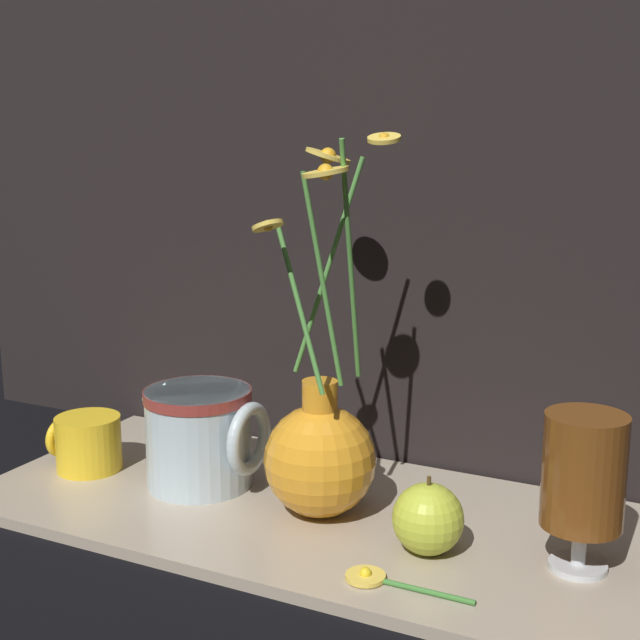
{
  "coord_description": "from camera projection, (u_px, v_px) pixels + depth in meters",
  "views": [
    {
      "loc": [
        0.39,
        -0.78,
        0.4
      ],
      "look_at": [
        0.0,
        0.0,
        0.21
      ],
      "focal_mm": 50.0,
      "sensor_mm": 36.0,
      "label": 1
    }
  ],
  "objects": [
    {
      "name": "ground_plane",
      "position": [
        318.0,
        519.0,
        0.93
      ],
      "size": [
        6.0,
        6.0,
        0.0
      ],
      "primitive_type": "plane",
      "color": "black"
    },
    {
      "name": "shelf",
      "position": [
        318.0,
        514.0,
        0.93
      ],
      "size": [
        0.74,
        0.33,
        0.01
      ],
      "color": "tan",
      "rests_on": "ground_plane"
    },
    {
      "name": "vase_with_flowers",
      "position": [
        320.0,
        450.0,
        0.91
      ],
      "size": [
        0.14,
        0.17,
        0.39
      ],
      "color": "orange",
      "rests_on": "shelf"
    },
    {
      "name": "yellow_mug",
      "position": [
        87.0,
        443.0,
        1.04
      ],
      "size": [
        0.09,
        0.08,
        0.06
      ],
      "color": "yellow",
      "rests_on": "shelf"
    },
    {
      "name": "ceramic_pitcher",
      "position": [
        202.0,
        432.0,
        0.99
      ],
      "size": [
        0.14,
        0.12,
        0.12
      ],
      "color": "silver",
      "rests_on": "shelf"
    },
    {
      "name": "tea_glass",
      "position": [
        584.0,
        474.0,
        0.78
      ],
      "size": [
        0.07,
        0.07,
        0.15
      ],
      "color": "silver",
      "rests_on": "shelf"
    },
    {
      "name": "orange_fruit",
      "position": [
        428.0,
        519.0,
        0.83
      ],
      "size": [
        0.07,
        0.07,
        0.08
      ],
      "color": "#B7C638",
      "rests_on": "shelf"
    },
    {
      "name": "loose_daisy",
      "position": [
        380.0,
        580.0,
        0.78
      ],
      "size": [
        0.12,
        0.04,
        0.01
      ],
      "color": "#3D7A33",
      "rests_on": "shelf"
    }
  ]
}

